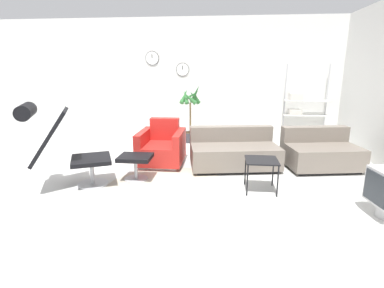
% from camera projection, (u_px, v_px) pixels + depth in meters
% --- Properties ---
extents(ground_plane, '(12.00, 12.00, 0.00)m').
position_uv_depth(ground_plane, '(179.00, 181.00, 4.52)').
color(ground_plane, silver).
extents(wall_back, '(12.00, 0.09, 2.80)m').
position_uv_depth(wall_back, '(197.00, 79.00, 7.15)').
color(wall_back, silver).
rests_on(wall_back, ground_plane).
extents(round_rug, '(1.80, 1.80, 0.01)m').
position_uv_depth(round_rug, '(168.00, 187.00, 4.28)').
color(round_rug, '#BCB29E').
rests_on(round_rug, ground_plane).
extents(lounge_chair, '(1.24, 0.95, 1.21)m').
position_uv_depth(lounge_chair, '(58.00, 139.00, 4.10)').
color(lounge_chair, '#BCBCC1').
rests_on(lounge_chair, ground_plane).
extents(ottoman, '(0.49, 0.41, 0.38)m').
position_uv_depth(ottoman, '(136.00, 162.00, 4.52)').
color(ottoman, '#BCBCC1').
rests_on(ottoman, ground_plane).
extents(armchair_red, '(0.76, 0.85, 0.77)m').
position_uv_depth(armchair_red, '(162.00, 148.00, 5.29)').
color(armchair_red, silver).
rests_on(armchair_red, ground_plane).
extents(couch_low, '(1.57, 1.06, 0.66)m').
position_uv_depth(couch_low, '(234.00, 153.00, 5.12)').
color(couch_low, black).
rests_on(couch_low, ground_plane).
extents(couch_second, '(1.29, 1.01, 0.66)m').
position_uv_depth(couch_second, '(320.00, 153.00, 5.09)').
color(couch_second, black).
rests_on(couch_second, ground_plane).
extents(side_table, '(0.43, 0.43, 0.45)m').
position_uv_depth(side_table, '(261.00, 163.00, 4.09)').
color(side_table, black).
rests_on(side_table, ground_plane).
extents(potted_plant, '(0.52, 0.53, 1.31)m').
position_uv_depth(potted_plant, '(191.00, 116.00, 6.79)').
color(potted_plant, '#333338').
rests_on(potted_plant, ground_plane).
extents(shelf_unit, '(0.99, 0.28, 1.75)m').
position_uv_depth(shelf_unit, '(300.00, 105.00, 6.78)').
color(shelf_unit, '#BCBCC1').
rests_on(shelf_unit, ground_plane).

